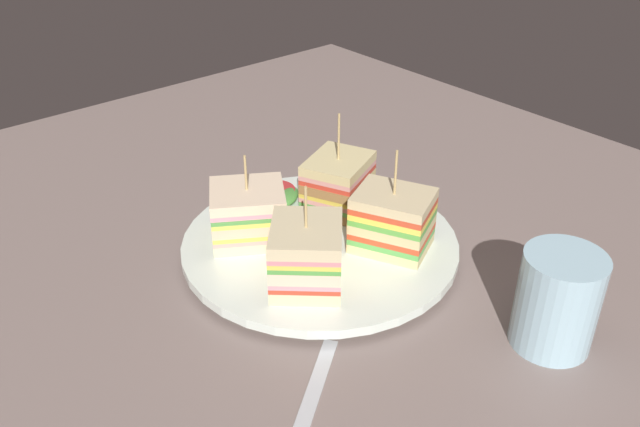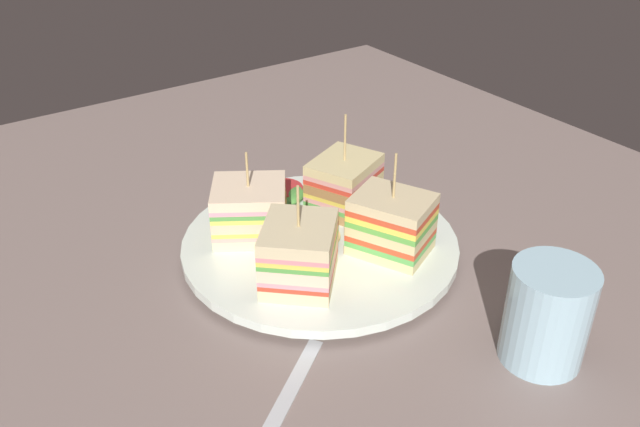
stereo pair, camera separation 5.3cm
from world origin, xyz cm
name	(u,v)px [view 2 (the right image)]	position (x,y,z in cm)	size (l,w,h in cm)	color
ground_plane	(320,261)	(0.00, 0.00, -0.90)	(103.89, 94.52, 1.80)	gray
plate	(320,245)	(0.00, 0.00, 1.01)	(27.21, 27.21, 1.67)	white
sandwich_wedge_0	(344,184)	(3.86, -5.78, 4.44)	(8.06, 8.79, 10.52)	beige
sandwich_wedge_1	(250,210)	(4.85, 4.97, 4.36)	(9.20, 9.42, 8.98)	beige
sandwich_wedge_2	(299,254)	(-4.42, 5.35, 4.56)	(9.37, 9.31, 9.76)	beige
sandwich_wedge_3	(391,224)	(-5.35, -4.44, 4.59)	(8.84, 8.14, 10.31)	beige
chip_pile	(307,241)	(-0.47, 1.88, 2.42)	(5.07, 6.91, 1.68)	#DDC369
salad_garnish	(285,194)	(8.84, -1.57, 2.25)	(6.63, 6.89, 1.25)	#519C41
drinking_glass	(546,321)	(-22.16, -6.11, 3.62)	(6.61, 6.61, 8.53)	#A8D0E1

